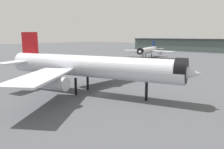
{
  "coord_description": "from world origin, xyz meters",
  "views": [
    {
      "loc": [
        46.04,
        -50.94,
        18.69
      ],
      "look_at": [
        4.03,
        0.9,
        6.88
      ],
      "focal_mm": 35.35,
      "sensor_mm": 36.0,
      "label": 1
    }
  ],
  "objects_px": {
    "baggage_tug_wing": "(95,71)",
    "traffic_cone_near_nose": "(33,76)",
    "airliner_far_taxiway": "(148,50)",
    "airliner_near_gate": "(88,67)"
  },
  "relations": [
    {
      "from": "baggage_tug_wing",
      "to": "traffic_cone_near_nose",
      "type": "bearing_deg",
      "value": 55.34
    },
    {
      "from": "airliner_far_taxiway",
      "to": "traffic_cone_near_nose",
      "type": "relative_size",
      "value": 68.31
    },
    {
      "from": "baggage_tug_wing",
      "to": "airliner_far_taxiway",
      "type": "bearing_deg",
      "value": -85.37
    },
    {
      "from": "airliner_near_gate",
      "to": "airliner_far_taxiway",
      "type": "xyz_separation_m",
      "value": [
        -43.7,
        114.35,
        -2.42
      ]
    },
    {
      "from": "airliner_near_gate",
      "to": "airliner_far_taxiway",
      "type": "distance_m",
      "value": 122.44
    },
    {
      "from": "airliner_far_taxiway",
      "to": "traffic_cone_near_nose",
      "type": "bearing_deg",
      "value": -12.36
    },
    {
      "from": "airliner_far_taxiway",
      "to": "baggage_tug_wing",
      "type": "relative_size",
      "value": 14.36
    },
    {
      "from": "airliner_far_taxiway",
      "to": "traffic_cone_near_nose",
      "type": "xyz_separation_m",
      "value": [
        2.6,
        -109.7,
        -6.02
      ]
    },
    {
      "from": "airliner_far_taxiway",
      "to": "traffic_cone_near_nose",
      "type": "height_order",
      "value": "airliner_far_taxiway"
    },
    {
      "from": "airliner_far_taxiway",
      "to": "airliner_near_gate",
      "type": "bearing_deg",
      "value": 7.19
    }
  ]
}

